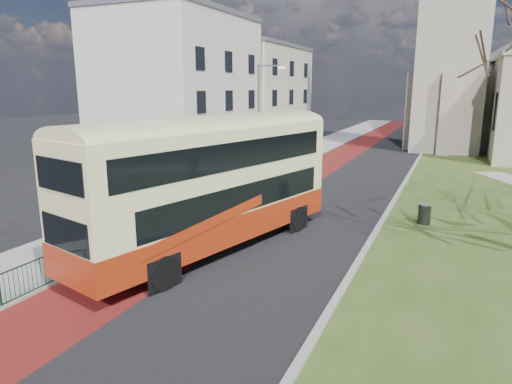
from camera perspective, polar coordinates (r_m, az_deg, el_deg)
The scene contains 13 objects.
ground at distance 17.44m, azimuth -9.73°, elevation -9.13°, with size 160.00×160.00×0.00m, color black.
road_carriageway at distance 34.87m, azimuth 10.73°, elevation 1.98°, with size 9.00×120.00×0.01m, color black.
bus_lane at distance 35.55m, azimuth 6.49°, elevation 2.34°, with size 3.40×120.00×0.01m, color #591414.
pavement_west at distance 36.82m, azimuth 0.83°, elevation 2.87°, with size 4.00×120.00×0.12m, color gray.
kerb_west at distance 36.10m, azimuth 3.76°, elevation 2.65°, with size 0.25×120.00×0.13m, color #999993.
kerb_east at distance 36.12m, azimuth 18.59°, elevation 2.00°, with size 0.25×80.00×0.13m, color #999993.
pedestrian_railing at distance 21.97m, azimuth -10.52°, elevation -2.98°, with size 0.07×24.00×1.12m.
gothic_church at distance 51.96m, azimuth 28.99°, elevation 18.75°, with size 16.38×18.00×40.00m.
street_block_near at distance 42.26m, azimuth -9.65°, elevation 12.79°, with size 10.30×14.30×13.00m.
street_block_far at distance 56.35m, azimuth -0.51°, elevation 12.20°, with size 10.30×16.30×11.50m.
streetlamp at distance 34.21m, azimuth 0.56°, elevation 9.75°, with size 2.13×0.18×8.00m.
bus at distance 18.12m, azimuth -5.60°, elevation 1.66°, with size 5.93×12.79×5.21m.
litter_bin at distance 23.48m, azimuth 20.30°, elevation -2.56°, with size 0.80×0.80×1.01m.
Camera 1 is at (9.06, -13.42, 6.50)m, focal length 32.00 mm.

